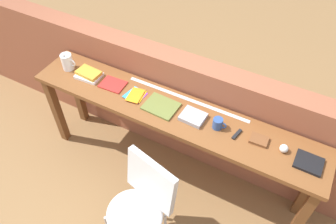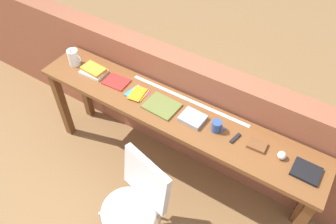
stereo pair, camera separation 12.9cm
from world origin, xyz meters
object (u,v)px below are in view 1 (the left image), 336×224
chair_white_moulded (141,203)px  pitcher_white (67,62)px  magazine_cycling (113,84)px  mug (218,124)px  multitool_folded (237,134)px  book_open_centre (161,106)px  leather_journal_brown (259,140)px  book_stack_leftmost (89,74)px  book_repair_rightmost (309,163)px  pamphlet_pile_colourful (136,95)px  sports_ball_small (284,148)px

chair_white_moulded → pitcher_white: size_ratio=4.85×
magazine_cycling → mug: 0.97m
multitool_folded → mug: bearing=-179.8°
book_open_centre → leather_journal_brown: (0.80, 0.04, 0.00)m
book_stack_leftmost → book_repair_rightmost: (1.90, -0.02, -0.02)m
pamphlet_pile_colourful → book_repair_rightmost: 1.41m
pitcher_white → magazine_cycling: pitcher_white is taller
multitool_folded → leather_journal_brown: (0.16, 0.02, 0.00)m
magazine_cycling → book_repair_rightmost: bearing=-3.8°
book_open_centre → sports_ball_small: sports_ball_small is taller
book_open_centre → mug: bearing=4.3°
book_open_centre → multitool_folded: bearing=3.9°
book_stack_leftmost → book_open_centre: book_stack_leftmost is taller
multitool_folded → book_open_centre: bearing=-178.7°
book_open_centre → mug: size_ratio=2.41×
leather_journal_brown → book_stack_leftmost: bearing=177.4°
pitcher_white → chair_white_moulded: bearing=-30.6°
pamphlet_pile_colourful → multitool_folded: bearing=0.2°
multitool_folded → leather_journal_brown: size_ratio=0.85×
multitool_folded → book_repair_rightmost: book_repair_rightmost is taller
pitcher_white → pamphlet_pile_colourful: bearing=-1.3°
book_stack_leftmost → pamphlet_pile_colourful: (0.49, -0.01, -0.02)m
multitool_folded → magazine_cycling: bearing=179.0°
multitool_folded → book_repair_rightmost: 0.52m
chair_white_moulded → book_stack_leftmost: bearing=143.7°
chair_white_moulded → leather_journal_brown: bearing=48.0°
magazine_cycling → leather_journal_brown: leather_journal_brown is taller
book_stack_leftmost → magazine_cycling: (0.25, 0.01, -0.02)m
magazine_cycling → book_repair_rightmost: size_ratio=1.12×
leather_journal_brown → pamphlet_pile_colourful: bearing=178.4°
magazine_cycling → multitool_folded: bearing=-3.8°
book_stack_leftmost → multitool_folded: book_stack_leftmost is taller
chair_white_moulded → magazine_cycling: bearing=134.5°
book_open_centre → sports_ball_small: (0.98, 0.03, 0.02)m
pamphlet_pile_colourful → mug: bearing=0.2°
book_stack_leftmost → leather_journal_brown: size_ratio=1.72×
pitcher_white → mug: bearing=-0.6°
book_stack_leftmost → mug: 1.22m
mug → book_open_centre: bearing=-178.4°
multitool_folded → sports_ball_small: (0.34, 0.02, 0.02)m
book_open_centre → sports_ball_small: bearing=4.4°
mug → book_repair_rightmost: (0.68, -0.01, -0.03)m
book_repair_rightmost → magazine_cycling: bearing=179.7°
pitcher_white → pamphlet_pile_colourful: (0.72, -0.02, -0.07)m
book_open_centre → leather_journal_brown: bearing=5.3°
magazine_cycling → sports_ball_small: bearing=-3.0°
magazine_cycling → book_repair_rightmost: (1.65, -0.03, 0.00)m
pitcher_white → sports_ball_small: bearing=0.1°
magazine_cycling → multitool_folded: multitool_folded is taller
sports_ball_small → book_stack_leftmost: bearing=-179.8°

